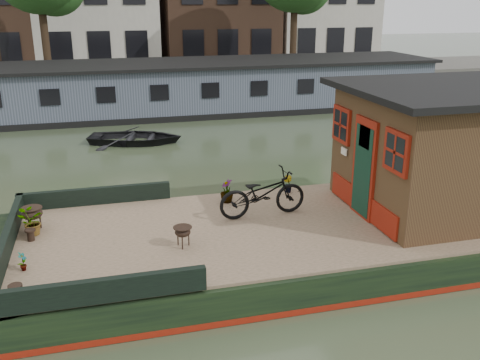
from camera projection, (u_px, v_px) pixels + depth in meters
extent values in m
plane|color=#303E27|center=(338.00, 248.00, 10.40)|extent=(120.00, 120.00, 0.00)
cube|color=black|center=(339.00, 234.00, 10.30)|extent=(12.00, 4.00, 0.60)
cylinder|color=black|center=(6.00, 273.00, 8.85)|extent=(4.00, 4.00, 0.60)
cube|color=maroon|center=(338.00, 245.00, 10.38)|extent=(12.02, 4.02, 0.10)
cube|color=#9B7C60|center=(340.00, 219.00, 10.20)|extent=(11.80, 3.80, 0.05)
cube|color=black|center=(7.00, 244.00, 8.70)|extent=(0.12, 4.00, 0.35)
cube|color=black|center=(95.00, 196.00, 10.80)|extent=(3.00, 0.12, 0.35)
cube|color=black|center=(98.00, 291.00, 7.29)|extent=(3.00, 0.12, 0.35)
cube|color=black|center=(448.00, 151.00, 10.36)|extent=(3.50, 3.00, 2.30)
cube|color=black|center=(456.00, 89.00, 9.97)|extent=(4.00, 3.50, 0.12)
cube|color=maroon|center=(364.00, 168.00, 9.99)|extent=(0.06, 0.80, 1.90)
cube|color=black|center=(363.00, 171.00, 10.00)|extent=(0.04, 0.64, 1.70)
cube|color=maroon|center=(396.00, 152.00, 8.84)|extent=(0.06, 0.72, 0.72)
cube|color=maroon|center=(342.00, 125.00, 10.76)|extent=(0.06, 0.72, 0.72)
imported|color=black|center=(263.00, 193.00, 10.15)|extent=(1.75, 0.72, 0.90)
imported|color=brown|center=(288.00, 184.00, 11.48)|extent=(0.22, 0.25, 0.37)
imported|color=#95602B|center=(31.00, 223.00, 9.36)|extent=(0.47, 0.42, 0.47)
imported|color=#9E3D2B|center=(227.00, 191.00, 10.89)|extent=(0.28, 0.28, 0.48)
imported|color=brown|center=(23.00, 261.00, 8.15)|extent=(0.15, 0.19, 0.31)
cylinder|color=black|center=(31.00, 235.00, 9.19)|extent=(0.18, 0.18, 0.21)
cylinder|color=black|center=(16.00, 292.00, 7.38)|extent=(0.19, 0.19, 0.22)
imported|color=black|center=(135.00, 134.00, 17.92)|extent=(3.59, 2.98, 0.64)
cube|color=#51596D|center=(201.00, 88.00, 22.89)|extent=(20.00, 4.00, 2.00)
cube|color=black|center=(200.00, 63.00, 22.56)|extent=(20.40, 4.40, 0.12)
cube|color=black|center=(201.00, 108.00, 23.18)|extent=(20.00, 4.05, 0.24)
cube|color=#47443F|center=(179.00, 80.00, 29.02)|extent=(60.00, 6.00, 0.90)
cylinder|color=#332316|center=(45.00, 37.00, 25.28)|extent=(0.36, 0.36, 4.00)
cylinder|color=#332316|center=(294.00, 33.00, 28.32)|extent=(0.36, 0.36, 4.00)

